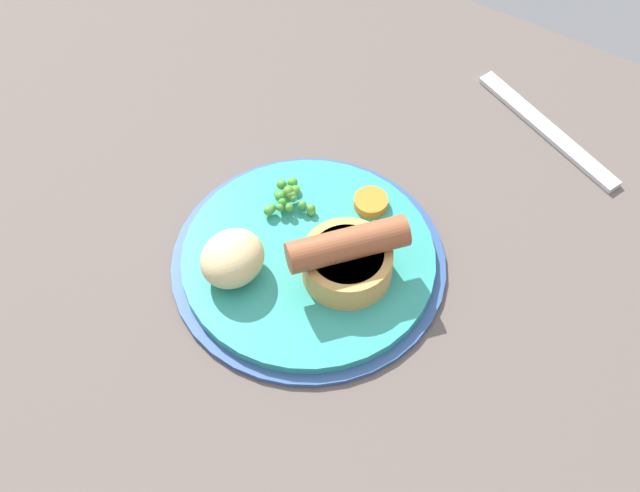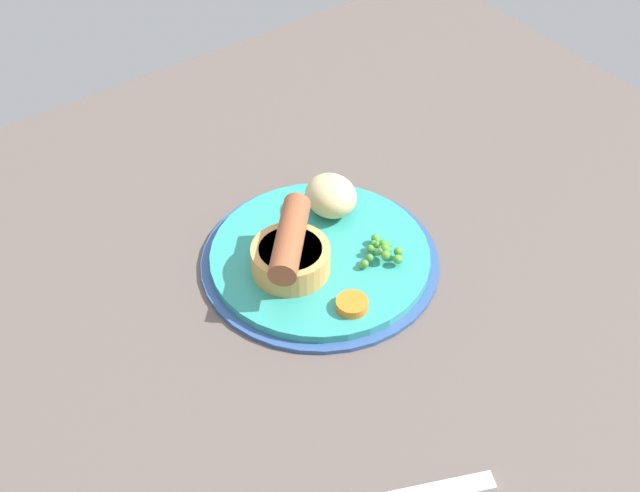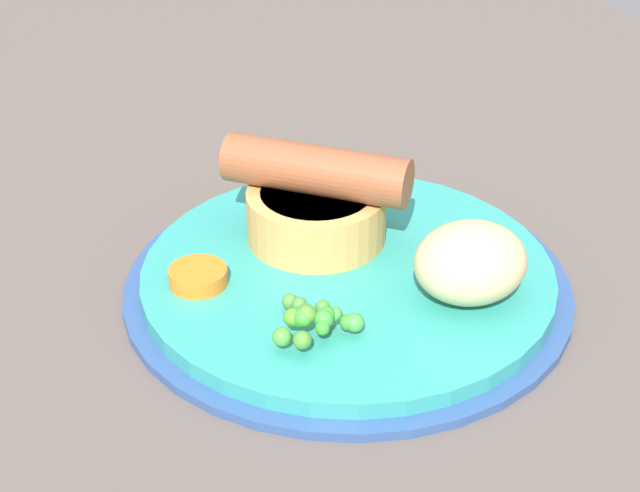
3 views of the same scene
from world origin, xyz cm
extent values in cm
cube|color=#564C47|center=(0.00, 0.00, 1.50)|extent=(110.00, 80.00, 3.00)
cylinder|color=#2D4C84|center=(-3.70, 1.45, 3.25)|extent=(24.16, 24.16, 0.50)
cylinder|color=teal|center=(-3.70, 1.45, 3.70)|extent=(22.22, 22.22, 1.40)
cylinder|color=tan|center=(-0.22, 1.67, 5.84)|extent=(7.76, 7.76, 2.89)
cylinder|color=#472614|center=(-0.22, 1.67, 7.14)|extent=(6.21, 6.21, 0.30)
cylinder|color=brown|center=(-0.22, 1.67, 8.66)|extent=(9.00, 9.41, 2.74)
sphere|color=green|center=(-8.38, 4.78, 5.47)|extent=(0.80, 0.80, 0.80)
sphere|color=#44862D|center=(-9.57, 6.60, 5.28)|extent=(0.92, 0.92, 0.92)
sphere|color=green|center=(-8.47, 6.07, 5.70)|extent=(0.96, 0.96, 0.96)
sphere|color=#468336|center=(-6.00, 5.76, 4.99)|extent=(0.83, 0.83, 0.83)
sphere|color=#459632|center=(-8.88, 7.35, 5.22)|extent=(0.95, 0.95, 0.95)
sphere|color=green|center=(-8.85, 5.16, 5.61)|extent=(0.97, 0.97, 0.97)
sphere|color=#398929|center=(-8.97, 3.96, 5.13)|extent=(0.77, 0.77, 0.77)
sphere|color=#408333|center=(-6.77, 5.56, 5.23)|extent=(0.77, 0.77, 0.77)
sphere|color=#4A973E|center=(-8.38, 5.75, 5.72)|extent=(0.77, 0.77, 0.77)
sphere|color=green|center=(-8.39, 6.21, 5.56)|extent=(0.76, 0.76, 0.76)
sphere|color=#4D942A|center=(-8.06, 6.45, 5.55)|extent=(0.94, 0.94, 0.94)
sphere|color=#418B2E|center=(-7.60, 4.66, 5.33)|extent=(0.75, 0.75, 0.75)
sphere|color=#3E8C3E|center=(-8.31, 4.31, 5.29)|extent=(0.75, 0.75, 0.75)
sphere|color=green|center=(-9.10, 3.62, 5.10)|extent=(0.96, 0.96, 0.96)
sphere|color=#3F8529|center=(-8.14, 5.68, 5.70)|extent=(0.76, 0.76, 0.76)
sphere|color=#3F8539|center=(-7.95, 5.78, 5.64)|extent=(0.79, 0.79, 0.79)
sphere|color=green|center=(-9.24, 5.41, 5.39)|extent=(0.71, 0.71, 0.71)
sphere|color=#49862B|center=(-8.41, 5.88, 5.78)|extent=(0.98, 0.98, 0.98)
sphere|color=#3E883F|center=(-7.75, 5.60, 5.54)|extent=(0.70, 0.70, 0.70)
sphere|color=#428E33|center=(-5.90, 5.65, 4.80)|extent=(0.81, 0.81, 0.81)
ellipsoid|color=#CCB77F|center=(-8.45, -3.15, 6.44)|extent=(5.68, 6.31, 4.08)
cylinder|color=orange|center=(-1.78, 9.21, 4.85)|extent=(3.56, 3.56, 0.89)
camera|label=1|loc=(24.18, -44.24, 80.31)|focal=60.00mm
camera|label=2|loc=(34.14, 53.54, 66.52)|focal=50.00mm
camera|label=3|loc=(-46.89, 22.18, 35.80)|focal=60.00mm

